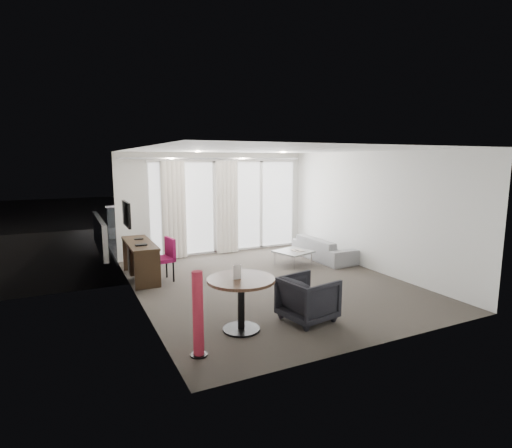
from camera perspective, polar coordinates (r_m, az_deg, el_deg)
name	(u,v)px	position (r m, az deg, el deg)	size (l,w,h in m)	color
floor	(269,283)	(8.00, 1.90, -8.42)	(5.00, 6.00, 0.00)	#3C3630
ceiling	(270,150)	(7.63, 2.00, 10.53)	(5.00, 6.00, 0.00)	white
wall_left	(137,228)	(6.92, -16.69, -0.51)	(0.00, 6.00, 2.60)	silver
wall_right	(370,211)	(9.14, 15.95, 1.79)	(0.00, 6.00, 2.60)	silver
wall_front	(380,249)	(5.29, 17.33, -3.43)	(5.00, 0.00, 2.60)	silver
window_panel	(227,207)	(10.54, -4.20, 2.50)	(4.00, 0.02, 2.38)	white
window_frame	(227,207)	(10.53, -4.17, 2.49)	(4.10, 0.06, 2.44)	white
curtain_left	(174,210)	(9.94, -11.64, 1.94)	(0.60, 0.20, 2.38)	white
curtain_right	(227,207)	(10.37, -4.12, 2.39)	(0.60, 0.20, 2.38)	white
curtain_track	(217,158)	(10.21, -5.52, 9.30)	(4.80, 0.04, 0.04)	#B2B2B7
downlight_a	(198,152)	(8.76, -8.31, 10.20)	(0.12, 0.12, 0.02)	#FFE0B2
downlight_b	(283,152)	(9.61, 3.89, 10.17)	(0.12, 0.12, 0.02)	#FFE0B2
desk	(140,260)	(8.54, -16.18, -5.01)	(0.50, 1.62, 0.76)	black
tv	(126,214)	(8.34, -18.03, 1.36)	(0.05, 0.80, 0.50)	black
desk_chair	(161,260)	(8.23, -13.39, -5.01)	(0.48, 0.45, 0.87)	#931148
round_table	(241,304)	(5.78, -2.13, -11.41)	(0.96, 0.96, 0.77)	#3F281A
menu_card	(237,282)	(5.64, -2.70, -8.34)	(0.11, 0.02, 0.20)	white
red_lamp	(198,314)	(5.07, -8.29, -12.62)	(0.22, 0.22, 1.09)	maroon
tub_armchair	(308,299)	(6.19, 7.44, -10.51)	(0.72, 0.74, 0.68)	black
coffee_table	(293,258)	(9.34, 5.33, -4.83)	(0.73, 0.73, 0.33)	gray
remote	(297,250)	(9.28, 5.88, -3.70)	(0.05, 0.17, 0.02)	black
magazine	(298,250)	(9.32, 5.96, -3.65)	(0.24, 0.30, 0.02)	gray
sofa	(324,248)	(9.97, 9.63, -3.42)	(1.84, 0.72, 0.54)	gray
terrace_slab	(209,243)	(12.15, -6.79, -2.68)	(5.60, 3.00, 0.12)	#4D4D50
rattan_chair_a	(228,229)	(11.68, -3.97, -0.78)	(0.56, 0.56, 0.82)	#533722
rattan_chair_b	(244,224)	(12.81, -1.70, 0.01)	(0.52, 0.52, 0.77)	#533722
rattan_table	(243,231)	(12.31, -1.80, -0.96)	(0.51, 0.51, 0.51)	#533722
balustrade	(194,218)	(13.41, -8.87, 0.82)	(5.50, 0.06, 1.05)	#B2B2B7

